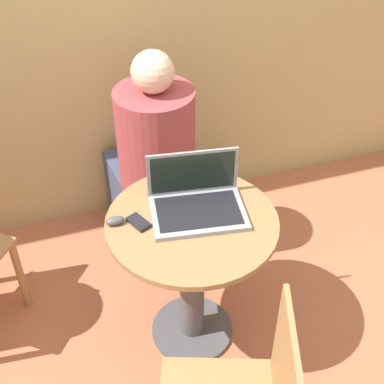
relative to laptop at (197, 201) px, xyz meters
name	(u,v)px	position (x,y,z in m)	size (l,w,h in m)	color
ground_plane	(192,330)	(-0.04, -0.06, -0.74)	(12.00, 12.00, 0.00)	#B26042
round_table	(192,259)	(-0.04, -0.06, -0.26)	(0.69, 0.69, 0.70)	#4C4C51
laptop	(197,201)	(0.00, 0.00, 0.00)	(0.40, 0.31, 0.22)	gray
cell_phone	(139,222)	(-0.24, -0.01, -0.03)	(0.09, 0.11, 0.02)	black
computer_mouse	(115,221)	(-0.33, 0.01, -0.03)	(0.07, 0.04, 0.03)	#4C4C51
person_seated	(153,172)	(-0.03, 0.59, -0.27)	(0.40, 0.59, 1.16)	#3D4766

